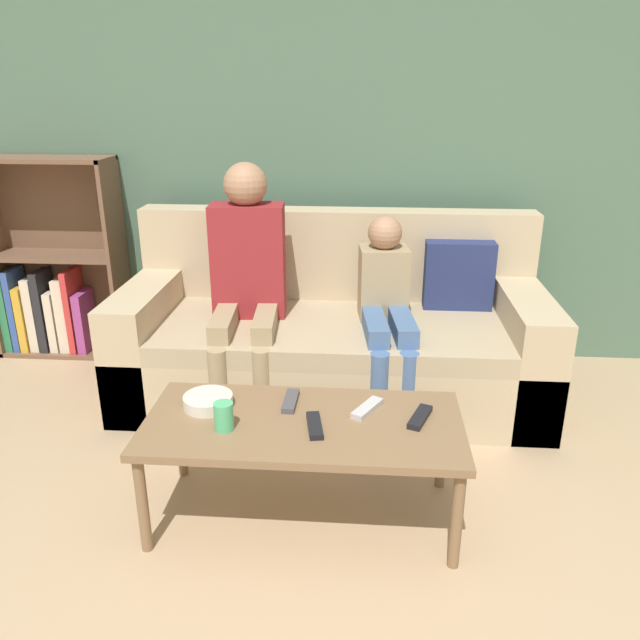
# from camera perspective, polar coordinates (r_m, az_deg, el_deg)

# --- Properties ---
(wall_back) EXTENTS (12.00, 0.06, 2.60)m
(wall_back) POSITION_cam_1_polar(r_m,az_deg,el_deg) (3.65, 3.27, 16.53)
(wall_back) COLOR #4C6B56
(wall_back) RESTS_ON ground_plane
(couch) EXTENTS (2.16, 0.91, 0.93)m
(couch) POSITION_cam_1_polar(r_m,az_deg,el_deg) (3.30, 1.28, -1.76)
(couch) COLOR tan
(couch) RESTS_ON ground_plane
(bookshelf) EXTENTS (0.77, 0.28, 1.19)m
(bookshelf) POSITION_cam_1_polar(r_m,az_deg,el_deg) (4.12, -23.08, 3.34)
(bookshelf) COLOR brown
(bookshelf) RESTS_ON ground_plane
(coffee_table) EXTENTS (1.17, 0.55, 0.42)m
(coffee_table) POSITION_cam_1_polar(r_m,az_deg,el_deg) (2.33, -1.55, -10.04)
(coffee_table) COLOR brown
(coffee_table) RESTS_ON ground_plane
(person_adult) EXTENTS (0.38, 0.65, 1.22)m
(person_adult) POSITION_cam_1_polar(r_m,az_deg,el_deg) (3.14, -6.70, 4.64)
(person_adult) COLOR #9E8966
(person_adult) RESTS_ON ground_plane
(person_child) EXTENTS (0.30, 0.65, 0.97)m
(person_child) POSITION_cam_1_polar(r_m,az_deg,el_deg) (3.08, 6.07, 1.39)
(person_child) COLOR #476693
(person_child) RESTS_ON ground_plane
(cup_near) EXTENTS (0.07, 0.07, 0.10)m
(cup_near) POSITION_cam_1_polar(r_m,az_deg,el_deg) (2.26, -8.80, -8.69)
(cup_near) COLOR #4CB77A
(cup_near) RESTS_ON coffee_table
(tv_remote_0) EXTENTS (0.05, 0.17, 0.02)m
(tv_remote_0) POSITION_cam_1_polar(r_m,az_deg,el_deg) (2.42, -2.71, -7.41)
(tv_remote_0) COLOR #47474C
(tv_remote_0) RESTS_ON coffee_table
(tv_remote_1) EXTENTS (0.11, 0.18, 0.02)m
(tv_remote_1) POSITION_cam_1_polar(r_m,az_deg,el_deg) (2.34, 9.13, -8.76)
(tv_remote_1) COLOR black
(tv_remote_1) RESTS_ON coffee_table
(tv_remote_2) EXTENTS (0.08, 0.18, 0.02)m
(tv_remote_2) POSITION_cam_1_polar(r_m,az_deg,el_deg) (2.26, -0.50, -9.62)
(tv_remote_2) COLOR black
(tv_remote_2) RESTS_ON coffee_table
(tv_remote_3) EXTENTS (0.12, 0.17, 0.02)m
(tv_remote_3) POSITION_cam_1_polar(r_m,az_deg,el_deg) (2.37, 4.34, -8.05)
(tv_remote_3) COLOR #B7B7BC
(tv_remote_3) RESTS_ON coffee_table
(snack_bowl) EXTENTS (0.19, 0.19, 0.05)m
(snack_bowl) POSITION_cam_1_polar(r_m,az_deg,el_deg) (2.43, -10.20, -7.30)
(snack_bowl) COLOR beige
(snack_bowl) RESTS_ON coffee_table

